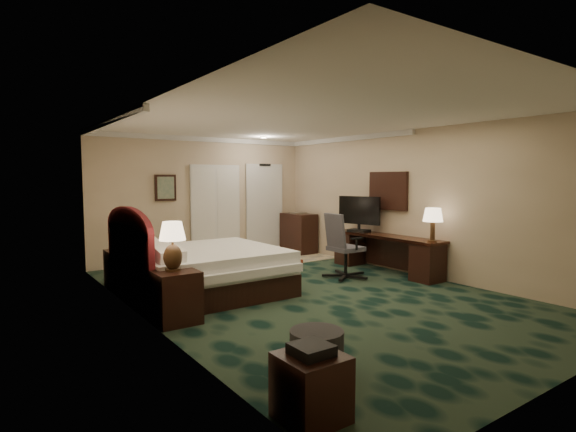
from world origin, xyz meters
TOP-DOWN VIEW (x-y plane):
  - floor at (0.00, 0.00)m, footprint 5.00×7.50m
  - ceiling at (0.00, 0.00)m, footprint 5.00×7.50m
  - wall_back at (0.00, 3.75)m, footprint 5.00×0.00m
  - wall_front at (0.00, -3.75)m, footprint 5.00×0.00m
  - wall_left at (-2.50, 0.00)m, footprint 0.00×7.50m
  - wall_right at (2.50, 0.00)m, footprint 0.00×7.50m
  - crown_molding at (0.00, 0.00)m, footprint 5.00×7.50m
  - tile_patch at (0.90, 2.90)m, footprint 3.20×1.70m
  - headboard at (-2.44, 1.00)m, footprint 0.12×2.00m
  - entry_door at (1.55, 3.72)m, footprint 1.02×0.06m
  - closet_doors at (0.25, 3.71)m, footprint 1.20×0.06m
  - wall_art at (-0.90, 3.71)m, footprint 0.45×0.06m
  - wall_mirror at (2.46, 0.60)m, footprint 0.05×0.95m
  - bed at (-1.30, 0.91)m, footprint 2.20×2.04m
  - nightstand_near at (-2.22, -0.16)m, footprint 0.52×0.60m
  - nightstand_far at (-2.24, 2.12)m, footprint 0.49×0.56m
  - lamp_near at (-2.24, -0.17)m, footprint 0.37×0.37m
  - lamp_far at (-2.22, 2.13)m, footprint 0.34×0.34m
  - bed_bench at (-0.20, 0.96)m, footprint 0.82×1.41m
  - ottoman at (-1.64, -2.27)m, footprint 0.52×0.52m
  - side_table at (-2.24, -2.95)m, footprint 0.46×0.46m
  - desk at (2.21, 0.42)m, footprint 0.53×2.47m
  - tv at (2.16, 1.09)m, footprint 0.32×0.92m
  - desk_lamp at (2.19, -0.67)m, footprint 0.43×0.43m
  - desk_chair at (1.23, 0.46)m, footprint 0.70×0.65m
  - minibar at (2.20, 3.20)m, footprint 0.50×0.90m

SIDE VIEW (x-z plane):
  - floor at x=0.00m, z-range 0.00..0.00m
  - tile_patch at x=0.90m, z-range 0.00..0.01m
  - ottoman at x=-1.64m, z-range 0.00..0.37m
  - bed_bench at x=-0.20m, z-range 0.00..0.45m
  - side_table at x=-2.24m, z-range 0.00..0.50m
  - nightstand_far at x=-2.24m, z-range 0.00..0.61m
  - nightstand_near at x=-2.22m, z-range 0.00..0.65m
  - bed at x=-1.30m, z-range 0.00..0.70m
  - desk at x=2.21m, z-range 0.00..0.71m
  - minibar at x=2.20m, z-range 0.00..0.95m
  - desk_chair at x=1.23m, z-range 0.00..1.18m
  - headboard at x=-2.44m, z-range 0.00..1.40m
  - lamp_far at x=-2.22m, z-range 0.61..1.21m
  - lamp_near at x=-2.24m, z-range 0.65..1.27m
  - desk_lamp at x=2.19m, z-range 0.71..1.30m
  - entry_door at x=1.55m, z-range -0.04..2.14m
  - closet_doors at x=0.25m, z-range 0.00..2.10m
  - tv at x=2.16m, z-range 0.71..1.44m
  - wall_back at x=0.00m, z-range 0.00..2.70m
  - wall_front at x=0.00m, z-range 0.00..2.70m
  - wall_left at x=-2.50m, z-range 0.00..2.70m
  - wall_right at x=2.50m, z-range 0.00..2.70m
  - wall_mirror at x=2.46m, z-range 1.18..1.93m
  - wall_art at x=-0.90m, z-range 1.33..1.88m
  - crown_molding at x=0.00m, z-range 2.60..2.70m
  - ceiling at x=0.00m, z-range 2.70..2.70m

